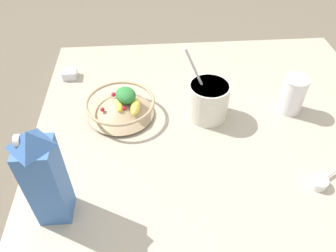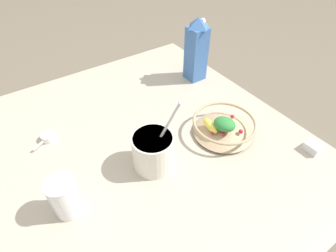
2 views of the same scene
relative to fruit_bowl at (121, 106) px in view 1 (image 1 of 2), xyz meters
name	(u,v)px [view 1 (image 1 of 2)]	position (x,y,z in m)	size (l,w,h in m)	color
ground_plane	(219,146)	(0.12, 0.31, -0.08)	(6.00, 6.00, 0.00)	#665B4C
countertop	(220,141)	(0.12, 0.31, -0.06)	(1.18, 1.18, 0.05)	#B2A893
fruit_bowl	(121,106)	(0.00, 0.00, 0.00)	(0.23, 0.23, 0.09)	tan
milk_carton	(44,177)	(0.36, -0.15, 0.10)	(0.08, 0.08, 0.28)	#3D6BB2
yogurt_tub	(208,99)	(0.02, 0.28, 0.03)	(0.13, 0.15, 0.24)	silver
drinking_cup	(293,94)	(0.01, 0.57, 0.03)	(0.08, 0.08, 0.13)	white
spice_jar	(70,74)	(-0.24, -0.20, -0.02)	(0.05, 0.05, 0.03)	silver
measuring_scoop	(318,182)	(0.33, 0.54, -0.03)	(0.06, 0.09, 0.03)	white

